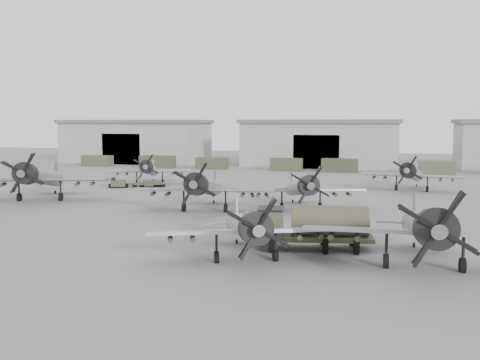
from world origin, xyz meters
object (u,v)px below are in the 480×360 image
at_px(aircraft_near_1, 247,227).
at_px(aircraft_near_2, 425,227).
at_px(aircraft_mid_1, 204,187).
at_px(ground_crew, 138,183).
at_px(aircraft_far_0, 149,169).
at_px(aircraft_mid_0, 39,177).
at_px(aircraft_far_1, 412,173).
at_px(fuel_tanker, 313,224).
at_px(aircraft_mid_2, 301,188).
at_px(tug_trailer, 130,184).

height_order(aircraft_near_1, aircraft_near_2, aircraft_near_2).
distance_m(aircraft_mid_1, ground_crew, 18.29).
bearing_deg(aircraft_far_0, aircraft_mid_1, -71.53).
distance_m(aircraft_near_2, aircraft_far_0, 46.90).
distance_m(aircraft_near_1, aircraft_mid_0, 32.52).
height_order(aircraft_near_2, aircraft_far_1, aircraft_near_2).
height_order(aircraft_mid_1, fuel_tanker, aircraft_mid_1).
distance_m(aircraft_near_2, aircraft_mid_0, 40.77).
height_order(aircraft_mid_2, fuel_tanker, aircraft_mid_2).
bearing_deg(fuel_tanker, aircraft_mid_0, 145.55).
xyz_separation_m(aircraft_far_1, ground_crew, (-31.86, -7.97, -1.30)).
bearing_deg(aircraft_far_1, tug_trailer, -161.11).
bearing_deg(aircraft_near_2, fuel_tanker, 149.84).
xyz_separation_m(aircraft_mid_1, aircraft_far_1, (18.90, 20.78, -0.20)).
bearing_deg(aircraft_mid_2, fuel_tanker, -97.03).
distance_m(aircraft_mid_1, fuel_tanker, 16.43).
distance_m(aircraft_mid_2, fuel_tanker, 15.13).
distance_m(aircraft_near_2, aircraft_mid_2, 20.70).
height_order(aircraft_mid_1, aircraft_far_0, aircraft_mid_1).
xyz_separation_m(aircraft_mid_1, aircraft_far_0, (-14.24, 18.74, -0.31)).
distance_m(fuel_tanker, tug_trailer, 37.82).
bearing_deg(aircraft_mid_1, aircraft_mid_0, 165.10).
xyz_separation_m(tug_trailer, ground_crew, (2.25, -2.22, 0.35)).
distance_m(aircraft_near_1, aircraft_mid_1, 18.07).
bearing_deg(aircraft_near_2, aircraft_far_1, 86.06).
relative_size(aircraft_mid_1, aircraft_mid_2, 1.09).
xyz_separation_m(aircraft_near_2, ground_crew, (-31.16, 27.96, -1.59)).
relative_size(aircraft_mid_2, aircraft_far_1, 1.00).
bearing_deg(aircraft_mid_0, fuel_tanker, -43.74).
xyz_separation_m(fuel_tanker, tug_trailer, (-26.73, 26.73, -1.14)).
bearing_deg(aircraft_near_1, aircraft_far_0, 100.22).
bearing_deg(aircraft_near_1, fuel_tanker, 30.72).
distance_m(aircraft_near_2, aircraft_far_1, 35.94).
bearing_deg(aircraft_far_0, aircraft_near_1, -75.89).
bearing_deg(tug_trailer, aircraft_far_0, 51.28).
bearing_deg(aircraft_mid_0, tug_trailer, 54.86).
bearing_deg(aircraft_mid_0, aircraft_near_2, -44.34).
bearing_deg(aircraft_mid_1, aircraft_far_0, 118.01).
relative_size(aircraft_near_1, tug_trailer, 1.75).
relative_size(aircraft_mid_0, ground_crew, 8.23).
xyz_separation_m(aircraft_near_2, aircraft_mid_0, (-37.05, 17.02, 0.12)).
bearing_deg(aircraft_mid_2, aircraft_near_2, -80.66).
height_order(aircraft_near_2, fuel_tanker, aircraft_near_2).
height_order(aircraft_near_1, aircraft_mid_2, aircraft_mid_2).
height_order(aircraft_near_1, aircraft_far_0, aircraft_near_1).
height_order(aircraft_near_1, aircraft_mid_1, aircraft_mid_1).
bearing_deg(ground_crew, aircraft_far_1, -69.27).
bearing_deg(aircraft_mid_2, aircraft_far_0, 126.66).
distance_m(aircraft_mid_0, aircraft_far_0, 17.49).
relative_size(aircraft_mid_0, aircraft_mid_1, 1.08).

